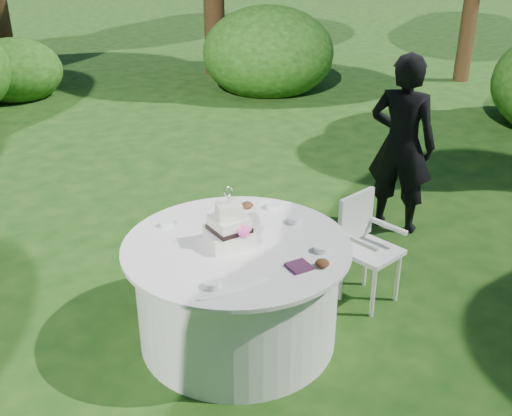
{
  "coord_description": "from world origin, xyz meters",
  "views": [
    {
      "loc": [
        -1.64,
        -3.16,
        2.72
      ],
      "look_at": [
        0.15,
        0.0,
        1.0
      ],
      "focal_mm": 42.0,
      "sensor_mm": 36.0,
      "label": 1
    }
  ],
  "objects_px": {
    "guest": "(402,144)",
    "chair": "(365,240)",
    "cake": "(230,229)",
    "table": "(237,291)",
    "napkins": "(299,266)"
  },
  "relations": [
    {
      "from": "napkins",
      "to": "chair",
      "type": "height_order",
      "value": "chair"
    },
    {
      "from": "napkins",
      "to": "guest",
      "type": "distance_m",
      "value": 2.36
    },
    {
      "from": "table",
      "to": "napkins",
      "type": "bearing_deg",
      "value": -67.84
    },
    {
      "from": "chair",
      "to": "cake",
      "type": "bearing_deg",
      "value": 177.68
    },
    {
      "from": "guest",
      "to": "table",
      "type": "distance_m",
      "value": 2.36
    },
    {
      "from": "guest",
      "to": "cake",
      "type": "relative_size",
      "value": 4.09
    },
    {
      "from": "guest",
      "to": "chair",
      "type": "xyz_separation_m",
      "value": [
        -1.07,
        -0.83,
        -0.34
      ]
    },
    {
      "from": "napkins",
      "to": "cake",
      "type": "height_order",
      "value": "cake"
    },
    {
      "from": "napkins",
      "to": "table",
      "type": "relative_size",
      "value": 0.09
    },
    {
      "from": "cake",
      "to": "chair",
      "type": "distance_m",
      "value": 1.21
    },
    {
      "from": "cake",
      "to": "napkins",
      "type": "bearing_deg",
      "value": -64.69
    },
    {
      "from": "napkins",
      "to": "cake",
      "type": "distance_m",
      "value": 0.56
    },
    {
      "from": "cake",
      "to": "chair",
      "type": "bearing_deg",
      "value": -2.32
    },
    {
      "from": "napkins",
      "to": "cake",
      "type": "relative_size",
      "value": 0.33
    },
    {
      "from": "guest",
      "to": "chair",
      "type": "height_order",
      "value": "guest"
    }
  ]
}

